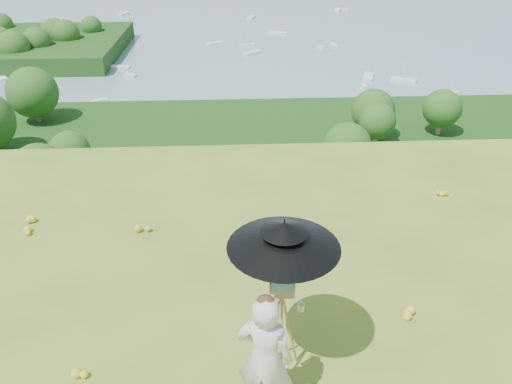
{
  "coord_description": "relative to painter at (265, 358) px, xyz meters",
  "views": [
    {
      "loc": [
        -1.27,
        -4.12,
        4.96
      ],
      "look_at": [
        -0.92,
        2.59,
        1.16
      ],
      "focal_mm": 35.0,
      "sensor_mm": 36.0,
      "label": 1
    }
  ],
  "objects": [
    {
      "name": "ground",
      "position": [
        0.98,
        0.41,
        -0.84
      ],
      "size": [
        14.0,
        14.0,
        0.0
      ],
      "primitive_type": "plane",
      "color": "#4E7521",
      "rests_on": "ground"
    },
    {
      "name": "forest_slope",
      "position": [
        0.98,
        35.41,
        -29.84
      ],
      "size": [
        140.0,
        56.0,
        22.0
      ],
      "primitive_type": "cube",
      "color": "#143D10",
      "rests_on": "bay_water"
    },
    {
      "name": "shoreline_tier",
      "position": [
        0.98,
        75.41,
        -36.84
      ],
      "size": [
        170.0,
        28.0,
        8.0
      ],
      "primitive_type": "cube",
      "color": "#6A6155",
      "rests_on": "bay_water"
    },
    {
      "name": "bay_water",
      "position": [
        0.98,
        240.41,
        -34.84
      ],
      "size": [
        700.0,
        700.0,
        0.0
      ],
      "primitive_type": "plane",
      "color": "slate",
      "rests_on": "ground"
    },
    {
      "name": "slope_trees",
      "position": [
        0.98,
        35.41,
        -15.84
      ],
      "size": [
        110.0,
        50.0,
        6.0
      ],
      "primitive_type": null,
      "color": "#195218",
      "rests_on": "forest_slope"
    },
    {
      "name": "harbor_town",
      "position": [
        0.98,
        75.41,
        -30.34
      ],
      "size": [
        110.0,
        22.0,
        5.0
      ],
      "primitive_type": null,
      "color": "silver",
      "rests_on": "shoreline_tier"
    },
    {
      "name": "moored_boats",
      "position": [
        -11.52,
        161.41,
        -34.49
      ],
      "size": [
        140.0,
        140.0,
        0.7
      ],
      "primitive_type": null,
      "color": "silver",
      "rests_on": "bay_water"
    },
    {
      "name": "wildflowers",
      "position": [
        0.98,
        0.66,
        -0.78
      ],
      "size": [
        10.0,
        10.5,
        0.12
      ],
      "primitive_type": null,
      "color": "yellow",
      "rests_on": "ground"
    },
    {
      "name": "painter",
      "position": [
        0.0,
        0.0,
        0.0
      ],
      "size": [
        0.7,
        0.57,
        1.68
      ],
      "primitive_type": "imported",
      "rotation": [
        0.0,
        0.0,
        2.83
      ],
      "color": "beige",
      "rests_on": "ground"
    },
    {
      "name": "field_easel",
      "position": [
        0.23,
        0.57,
        -0.1
      ],
      "size": [
        0.61,
        0.61,
        1.48
      ],
      "primitive_type": null,
      "rotation": [
        0.0,
        0.0,
        -0.09
      ],
      "color": "#96693F",
      "rests_on": "ground"
    },
    {
      "name": "sun_umbrella",
      "position": [
        0.23,
        0.6,
        0.87
      ],
      "size": [
        1.38,
        1.38,
        0.97
      ],
      "primitive_type": null,
      "rotation": [
        0.0,
        0.0,
        -0.14
      ],
      "color": "black",
      "rests_on": "field_easel"
    },
    {
      "name": "painter_cap",
      "position": [
        0.0,
        0.0,
        0.79
      ],
      "size": [
        0.27,
        0.3,
        0.1
      ],
      "primitive_type": null,
      "rotation": [
        0.0,
        0.0,
        -0.31
      ],
      "color": "#DC787D",
      "rests_on": "painter"
    }
  ]
}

